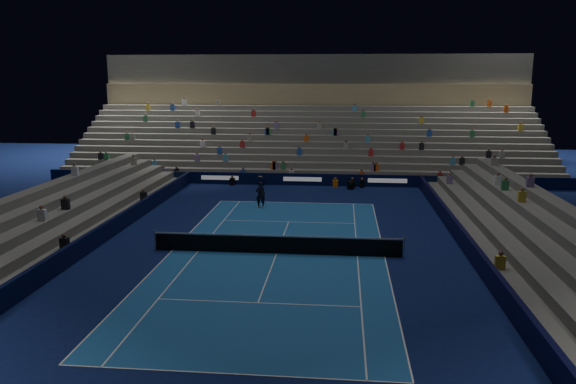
# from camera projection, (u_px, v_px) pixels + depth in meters

# --- Properties ---
(ground) EXTENTS (90.00, 90.00, 0.00)m
(ground) POSITION_uv_depth(u_px,v_px,m) (277.00, 254.00, 28.56)
(ground) COLOR #0B1546
(ground) RESTS_ON ground
(court_surface) EXTENTS (10.97, 23.77, 0.01)m
(court_surface) POSITION_uv_depth(u_px,v_px,m) (277.00, 254.00, 28.56)
(court_surface) COLOR #1C569B
(court_surface) RESTS_ON ground
(sponsor_barrier_far) EXTENTS (44.00, 0.25, 1.00)m
(sponsor_barrier_far) POSITION_uv_depth(u_px,v_px,m) (303.00, 179.00, 46.49)
(sponsor_barrier_far) COLOR black
(sponsor_barrier_far) RESTS_ON ground
(sponsor_barrier_east) EXTENTS (0.25, 37.00, 1.00)m
(sponsor_barrier_east) POSITION_uv_depth(u_px,v_px,m) (471.00, 250.00, 27.53)
(sponsor_barrier_east) COLOR black
(sponsor_barrier_east) RESTS_ON ground
(sponsor_barrier_west) EXTENTS (0.25, 37.00, 1.00)m
(sponsor_barrier_west) POSITION_uv_depth(u_px,v_px,m) (94.00, 239.00, 29.38)
(sponsor_barrier_west) COLOR black
(sponsor_barrier_west) RESTS_ON ground
(grandstand_main) EXTENTS (44.00, 15.20, 11.20)m
(grandstand_main) POSITION_uv_depth(u_px,v_px,m) (310.00, 134.00, 55.07)
(grandstand_main) COLOR #62625D
(grandstand_main) RESTS_ON ground
(grandstand_east) EXTENTS (5.00, 37.00, 2.50)m
(grandstand_east) POSITION_uv_depth(u_px,v_px,m) (545.00, 244.00, 27.12)
(grandstand_east) COLOR #61615C
(grandstand_east) RESTS_ON ground
(grandstand_west) EXTENTS (5.00, 37.00, 2.50)m
(grandstand_west) POSITION_uv_depth(u_px,v_px,m) (31.00, 230.00, 29.63)
(grandstand_west) COLOR slate
(grandstand_west) RESTS_ON ground
(tennis_net) EXTENTS (12.90, 0.10, 1.10)m
(tennis_net) POSITION_uv_depth(u_px,v_px,m) (277.00, 244.00, 28.46)
(tennis_net) COLOR #B2B2B7
(tennis_net) RESTS_ON ground
(tennis_player) EXTENTS (0.75, 0.58, 1.83)m
(tennis_player) POSITION_uv_depth(u_px,v_px,m) (261.00, 195.00, 38.47)
(tennis_player) COLOR black
(tennis_player) RESTS_ON ground
(broadcast_camera) EXTENTS (0.61, 1.00, 0.64)m
(broadcast_camera) POSITION_uv_depth(u_px,v_px,m) (351.00, 185.00, 44.96)
(broadcast_camera) COLOR black
(broadcast_camera) RESTS_ON ground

